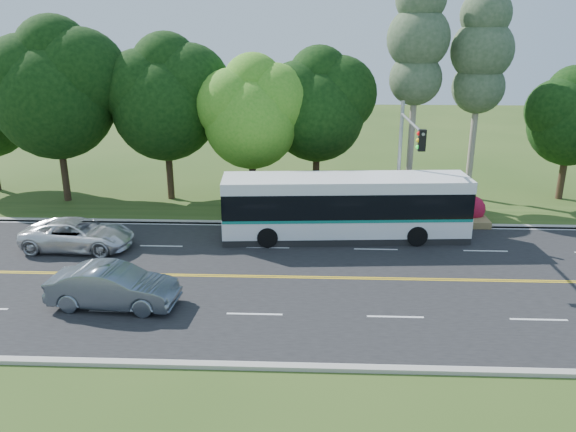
{
  "coord_description": "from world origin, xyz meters",
  "views": [
    {
      "loc": [
        1.61,
        -23.06,
        10.71
      ],
      "look_at": [
        0.59,
        2.0,
        2.25
      ],
      "focal_mm": 35.0,
      "sensor_mm": 36.0,
      "label": 1
    }
  ],
  "objects_px": {
    "sedan": "(113,287)",
    "suv": "(78,234)",
    "traffic_signal": "(406,151)",
    "transit_bus": "(345,208)"
  },
  "relations": [
    {
      "from": "transit_bus",
      "to": "suv",
      "type": "height_order",
      "value": "transit_bus"
    },
    {
      "from": "sedan",
      "to": "suv",
      "type": "xyz_separation_m",
      "value": [
        -3.86,
        6.03,
        -0.08
      ]
    },
    {
      "from": "sedan",
      "to": "suv",
      "type": "relative_size",
      "value": 0.93
    },
    {
      "from": "sedan",
      "to": "suv",
      "type": "distance_m",
      "value": 7.16
    },
    {
      "from": "sedan",
      "to": "suv",
      "type": "bearing_deg",
      "value": 37.15
    },
    {
      "from": "traffic_signal",
      "to": "suv",
      "type": "relative_size",
      "value": 1.27
    },
    {
      "from": "traffic_signal",
      "to": "sedan",
      "type": "height_order",
      "value": "traffic_signal"
    },
    {
      "from": "traffic_signal",
      "to": "sedan",
      "type": "xyz_separation_m",
      "value": [
        -12.69,
        -8.43,
        -3.81
      ]
    },
    {
      "from": "traffic_signal",
      "to": "suv",
      "type": "bearing_deg",
      "value": -171.73
    },
    {
      "from": "traffic_signal",
      "to": "sedan",
      "type": "distance_m",
      "value": 15.71
    }
  ]
}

